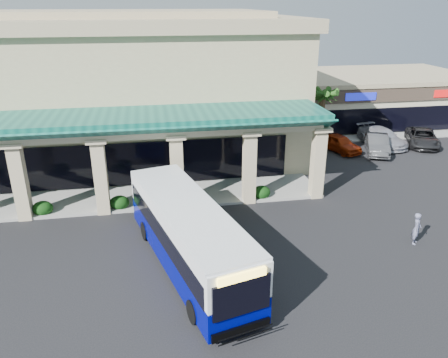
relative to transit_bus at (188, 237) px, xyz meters
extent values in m
plane|color=black|center=(3.01, 1.52, -1.63)|extent=(110.00, 110.00, 0.00)
imported|color=slate|center=(12.03, 0.10, -0.76)|extent=(0.72, 0.76, 1.75)
imported|color=#932709|center=(14.49, 15.38, -0.91)|extent=(3.00, 4.56, 1.44)
imported|color=#404144|center=(17.40, 14.34, -0.85)|extent=(3.33, 5.05, 1.57)
imported|color=#A3A3AE|center=(18.89, 16.24, -0.86)|extent=(3.02, 5.59, 1.54)
imported|color=#232325|center=(22.44, 15.63, -0.90)|extent=(4.39, 5.81, 1.47)
camera|label=1|loc=(-1.49, -18.07, 10.28)|focal=35.00mm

